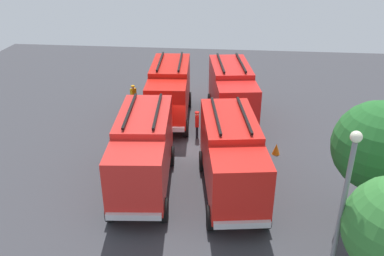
# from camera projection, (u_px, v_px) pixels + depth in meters

# --- Properties ---
(ground_plane) EXTENTS (46.16, 46.16, 0.00)m
(ground_plane) POSITION_uv_depth(u_px,v_px,m) (192.00, 149.00, 24.51)
(ground_plane) COLOR #38383D
(fire_truck_0) EXTENTS (7.35, 3.16, 3.88)m
(fire_truck_0) POSITION_uv_depth(u_px,v_px,m) (170.00, 90.00, 27.53)
(fire_truck_0) COLOR red
(fire_truck_0) RESTS_ON ground
(fire_truck_1) EXTENTS (7.39, 3.26, 3.88)m
(fire_truck_1) POSITION_uv_depth(u_px,v_px,m) (143.00, 150.00, 19.95)
(fire_truck_1) COLOR red
(fire_truck_1) RESTS_ON ground
(fire_truck_2) EXTENTS (7.48, 3.60, 3.88)m
(fire_truck_2) POSITION_uv_depth(u_px,v_px,m) (232.00, 91.00, 27.26)
(fire_truck_2) COLOR red
(fire_truck_2) RESTS_ON ground
(fire_truck_3) EXTENTS (7.48, 3.62, 3.88)m
(fire_truck_3) POSITION_uv_depth(u_px,v_px,m) (231.00, 155.00, 19.48)
(fire_truck_3) COLOR red
(fire_truck_3) RESTS_ON ground
(firefighter_0) EXTENTS (0.44, 0.29, 1.78)m
(firefighter_0) POSITION_uv_depth(u_px,v_px,m) (197.00, 123.00, 25.40)
(firefighter_0) COLOR black
(firefighter_0) RESTS_ON ground
(firefighter_1) EXTENTS (0.44, 0.29, 1.77)m
(firefighter_1) POSITION_uv_depth(u_px,v_px,m) (243.00, 138.00, 23.58)
(firefighter_1) COLOR black
(firefighter_1) RESTS_ON ground
(firefighter_2) EXTENTS (0.48, 0.43, 1.66)m
(firefighter_2) POSITION_uv_depth(u_px,v_px,m) (133.00, 95.00, 30.00)
(firefighter_2) COLOR black
(firefighter_2) RESTS_ON ground
(tree_0) EXTENTS (3.77, 3.77, 5.84)m
(tree_0) POSITION_uv_depth(u_px,v_px,m) (379.00, 147.00, 16.52)
(tree_0) COLOR brown
(tree_0) RESTS_ON ground
(traffic_cone_0) EXTENTS (0.47, 0.47, 0.67)m
(traffic_cone_0) POSITION_uv_depth(u_px,v_px,m) (276.00, 149.00, 23.80)
(traffic_cone_0) COLOR #F2600C
(traffic_cone_0) RESTS_ON ground
(lamppost) EXTENTS (0.36, 0.36, 6.64)m
(lamppost) POSITION_uv_depth(u_px,v_px,m) (342.00, 209.00, 12.91)
(lamppost) COLOR slate
(lamppost) RESTS_ON ground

